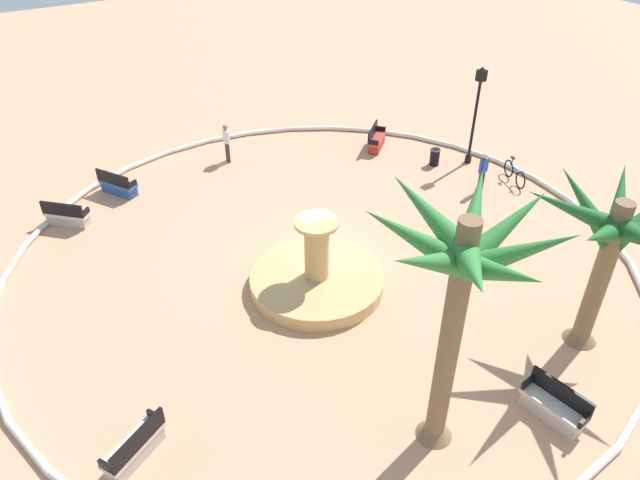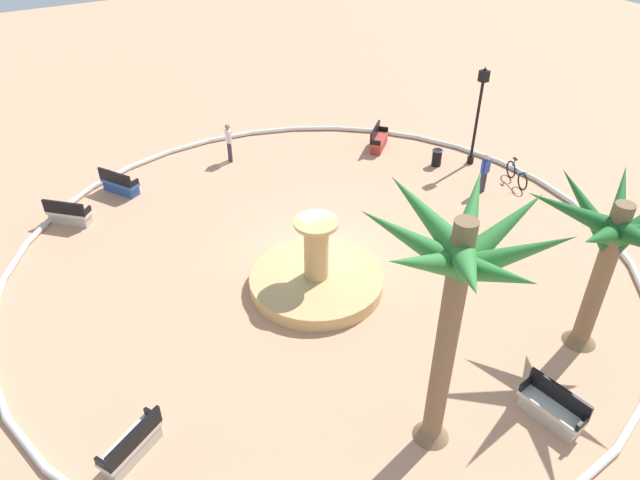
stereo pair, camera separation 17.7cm
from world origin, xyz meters
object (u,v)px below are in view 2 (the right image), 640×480
(fountain, at_px, (316,278))
(lamppost, at_px, (479,109))
(palm_tree_near_fountain, at_px, (458,275))
(bench_north, at_px, (120,185))
(bench_southeast, at_px, (69,215))
(bench_southwest, at_px, (551,409))
(person_cyclist_helmet, at_px, (485,171))
(bench_east, at_px, (132,446))
(bicycle_red_frame, at_px, (517,175))
(bench_west, at_px, (379,141))
(person_cyclist_photo, at_px, (229,141))
(palm_tree_by_curb, at_px, (614,238))
(trash_bin, at_px, (437,157))

(fountain, bearing_deg, lamppost, -68.45)
(fountain, relative_size, palm_tree_near_fountain, 0.66)
(bench_north, height_order, bench_southeast, same)
(bench_southwest, relative_size, person_cyclist_helmet, 1.01)
(bench_east, bearing_deg, bench_southeast, -3.94)
(bench_southwest, relative_size, bicycle_red_frame, 1.01)
(palm_tree_near_fountain, height_order, lamppost, palm_tree_near_fountain)
(bench_east, xyz_separation_m, bench_west, (10.18, -13.84, 0.00))
(bicycle_red_frame, xyz_separation_m, person_cyclist_helmet, (0.15, 1.67, 0.54))
(fountain, height_order, bench_southwest, fountain)
(bench_north, xyz_separation_m, person_cyclist_photo, (0.33, -4.77, 0.60))
(palm_tree_by_curb, bearing_deg, bicycle_red_frame, -34.41)
(palm_tree_near_fountain, bearing_deg, bench_north, 12.24)
(bench_west, relative_size, lamppost, 0.37)
(bench_east, bearing_deg, bench_west, -53.66)
(bench_west, bearing_deg, palm_tree_by_curb, 170.58)
(lamppost, bearing_deg, bench_east, 113.18)
(bicycle_red_frame, relative_size, person_cyclist_helmet, 1.00)
(bench_west, xyz_separation_m, bench_southeast, (0.57, 13.10, 0.00))
(fountain, height_order, bicycle_red_frame, fountain)
(palm_tree_near_fountain, xyz_separation_m, bench_east, (2.99, 6.15, -4.49))
(palm_tree_near_fountain, xyz_separation_m, bench_southwest, (-1.04, -2.78, -4.49))
(fountain, height_order, lamppost, lamppost)
(bench_east, bearing_deg, bench_southwest, -114.28)
(palm_tree_by_curb, height_order, person_cyclist_helmet, palm_tree_by_curb)
(bench_southwest, height_order, person_cyclist_helmet, person_cyclist_helmet)
(bench_southwest, distance_m, trash_bin, 13.12)
(lamppost, bearing_deg, bench_north, 69.69)
(bench_east, relative_size, person_cyclist_photo, 0.97)
(palm_tree_by_curb, height_order, bench_southwest, palm_tree_by_curb)
(palm_tree_by_curb, distance_m, person_cyclist_helmet, 8.66)
(bench_east, xyz_separation_m, bench_southwest, (-4.03, -8.93, 0.00))
(fountain, height_order, trash_bin, fountain)
(palm_tree_by_curb, distance_m, bench_southeast, 17.57)
(palm_tree_by_curb, relative_size, person_cyclist_helmet, 2.88)
(fountain, relative_size, bench_east, 2.53)
(palm_tree_by_curb, xyz_separation_m, person_cyclist_photo, (14.97, 4.06, -2.54))
(palm_tree_by_curb, height_order, bench_west, palm_tree_by_curb)
(palm_tree_by_curb, xyz_separation_m, lamppost, (9.63, -4.69, -1.05))
(palm_tree_by_curb, distance_m, bench_west, 13.34)
(bicycle_red_frame, relative_size, person_cyclist_photo, 0.97)
(trash_bin, bearing_deg, bench_southeast, 77.54)
(bench_east, bearing_deg, fountain, -64.48)
(fountain, relative_size, bench_southwest, 2.50)
(fountain, relative_size, trash_bin, 5.67)
(palm_tree_by_curb, xyz_separation_m, bench_east, (2.60, 11.72, -3.14))
(bench_west, distance_m, bicycle_red_frame, 6.14)
(trash_bin, bearing_deg, fountain, 117.83)
(bench_east, distance_m, lamppost, 17.97)
(palm_tree_near_fountain, xyz_separation_m, lamppost, (10.02, -10.26, -2.39))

